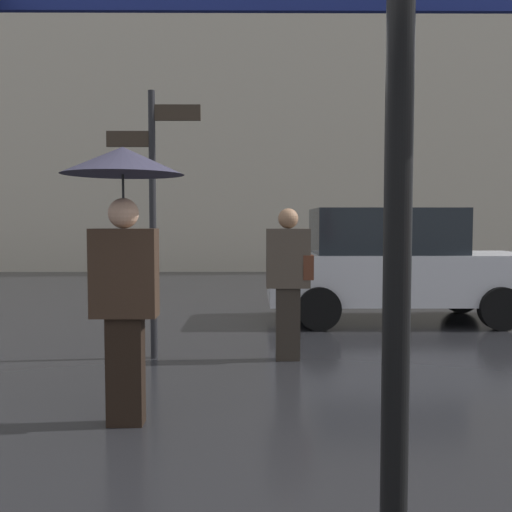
# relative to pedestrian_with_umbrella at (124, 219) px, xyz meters

# --- Properties ---
(pedestrian_with_umbrella) EXTENTS (0.94, 0.94, 2.17)m
(pedestrian_with_umbrella) POSITION_rel_pedestrian_with_umbrella_xyz_m (0.00, 0.00, 0.00)
(pedestrian_with_umbrella) COLOR black
(pedestrian_with_umbrella) RESTS_ON ground
(pedestrian_with_bag) EXTENTS (0.53, 0.24, 1.75)m
(pedestrian_with_bag) POSITION_rel_pedestrian_with_umbrella_xyz_m (1.42, 2.11, -0.63)
(pedestrian_with_bag) COLOR #2A241E
(pedestrian_with_bag) RESTS_ON ground
(parked_car_left) EXTENTS (4.12, 1.82, 1.81)m
(parked_car_left) POSITION_rel_pedestrian_with_umbrella_xyz_m (3.25, 4.72, -0.70)
(parked_car_left) COLOR silver
(parked_car_left) RESTS_ON ground
(street_signpost) EXTENTS (1.08, 0.08, 3.09)m
(street_signpost) POSITION_rel_pedestrian_with_umbrella_xyz_m (-0.15, 2.20, 0.25)
(street_signpost) COLOR black
(street_signpost) RESTS_ON ground
(building_block) EXTENTS (19.49, 2.12, 16.94)m
(building_block) POSITION_rel_pedestrian_with_umbrella_xyz_m (1.27, 14.86, 6.85)
(building_block) COLOR #B2A893
(building_block) RESTS_ON ground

